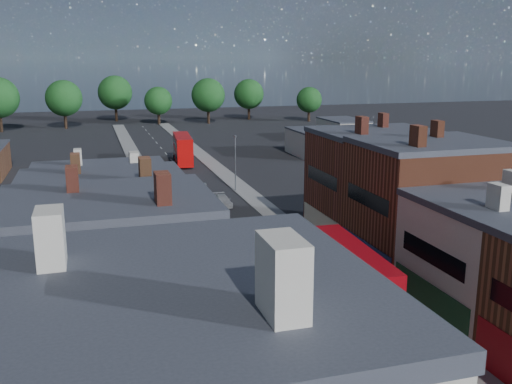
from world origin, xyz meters
TOP-DOWN VIEW (x-y plane):
  - pavement_west at (-6.50, 50.00)m, footprint 3.00×200.00m
  - pavement_east at (6.50, 50.00)m, footprint 3.00×200.00m
  - lamp_post_2 at (-5.20, 30.00)m, footprint 0.25×0.70m
  - lamp_post_3 at (5.20, 60.00)m, footprint 0.25×0.70m
  - bus_0 at (-2.20, 16.92)m, footprint 3.14×11.14m
  - bus_1 at (3.39, 18.39)m, footprint 3.50×12.13m
  - bus_2 at (1.50, 83.90)m, footprint 3.83×12.27m
  - car_1 at (3.49, 15.24)m, footprint 1.22×3.31m
  - car_2 at (-3.17, 49.03)m, footprint 2.45×4.93m
  - car_3 at (1.51, 52.47)m, footprint 1.98×4.71m
  - ped_3 at (5.30, 26.47)m, footprint 0.75×1.18m

SIDE VIEW (x-z plane):
  - pavement_west at x=-6.50m, z-range 0.00..0.12m
  - pavement_east at x=6.50m, z-range 0.00..0.12m
  - car_1 at x=3.49m, z-range 0.00..1.08m
  - car_2 at x=-3.17m, z-range 0.00..1.34m
  - car_3 at x=1.51m, z-range 0.00..1.36m
  - ped_3 at x=5.30m, z-range 0.12..1.98m
  - bus_0 at x=-2.20m, z-range 0.19..4.96m
  - bus_1 at x=3.39m, z-range 0.21..5.39m
  - bus_2 at x=1.50m, z-range 0.21..5.42m
  - lamp_post_2 at x=-5.20m, z-range 0.64..8.77m
  - lamp_post_3 at x=5.20m, z-range 0.64..8.77m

